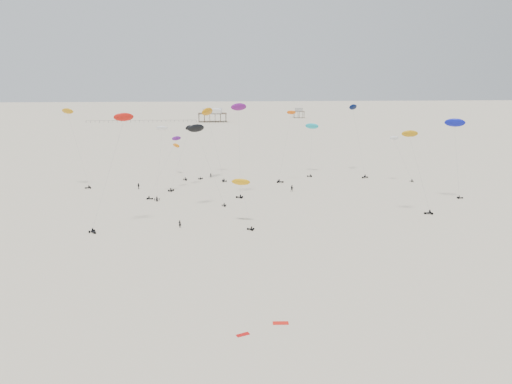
{
  "coord_description": "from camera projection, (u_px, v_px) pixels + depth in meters",
  "views": [
    {
      "loc": [
        -9.71,
        -24.87,
        33.48
      ],
      "look_at": [
        0.0,
        88.0,
        7.0
      ],
      "focal_mm": 35.0,
      "sensor_mm": 36.0,
      "label": 1
    }
  ],
  "objects": [
    {
      "name": "pavilion_main",
      "position": [
        212.0,
        116.0,
        370.32
      ],
      "size": [
        21.0,
        13.0,
        9.8
      ],
      "color": "brown",
      "rests_on": "ground"
    },
    {
      "name": "grounded_kite_a",
      "position": [
        281.0,
        323.0,
        69.11
      ],
      "size": [
        2.25,
        1.03,
        0.08
      ],
      "primitive_type": "cube",
      "rotation": [
        0.0,
        0.0,
        -0.06
      ],
      "color": "red",
      "rests_on": "ground"
    },
    {
      "name": "grounded_kite_b",
      "position": [
        243.0,
        335.0,
        66.03
      ],
      "size": [
        1.93,
        1.35,
        0.07
      ],
      "primitive_type": "cube",
      "rotation": [
        0.0,
        0.0,
        0.4
      ],
      "color": "red",
      "rests_on": "ground"
    },
    {
      "name": "rig_7",
      "position": [
        166.0,
        160.0,
        145.55
      ],
      "size": [
        9.54,
        17.24,
        21.5
      ],
      "rotation": [
        0.0,
        0.0,
        4.35
      ],
      "color": "black",
      "rests_on": "ground"
    },
    {
      "name": "pier_fence",
      "position": [
        142.0,
        121.0,
        366.77
      ],
      "size": [
        80.2,
        0.2,
        1.5
      ],
      "color": "black",
      "rests_on": "ground"
    },
    {
      "name": "rig_2",
      "position": [
        416.0,
        160.0,
        122.71
      ],
      "size": [
        7.95,
        5.35,
        20.63
      ],
      "rotation": [
        0.0,
        0.0,
        1.57
      ],
      "color": "black",
      "rests_on": "ground"
    },
    {
      "name": "rig_16",
      "position": [
        312.0,
        132.0,
        174.53
      ],
      "size": [
        5.9,
        12.82,
        18.4
      ],
      "rotation": [
        0.0,
        0.0,
        1.32
      ],
      "color": "black",
      "rests_on": "ground"
    },
    {
      "name": "rig_11",
      "position": [
        284.0,
        154.0,
        159.47
      ],
      "size": [
        6.68,
        5.43,
        22.78
      ],
      "rotation": [
        0.0,
        0.0,
        4.44
      ],
      "color": "black",
      "rests_on": "ground"
    },
    {
      "name": "rig_15",
      "position": [
        214.0,
        121.0,
        172.2
      ],
      "size": [
        8.96,
        15.7,
        24.87
      ],
      "rotation": [
        0.0,
        0.0,
        5.43
      ],
      "color": "black",
      "rests_on": "ground"
    },
    {
      "name": "rig_1",
      "position": [
        400.0,
        153.0,
        161.13
      ],
      "size": [
        8.25,
        5.03,
        14.76
      ],
      "rotation": [
        0.0,
        0.0,
        5.79
      ],
      "color": "black",
      "rests_on": "ground"
    },
    {
      "name": "rig_12",
      "position": [
        356.0,
        126.0,
        173.74
      ],
      "size": [
        4.42,
        17.97,
        25.73
      ],
      "rotation": [
        0.0,
        0.0,
        2.06
      ],
      "color": "black",
      "rests_on": "ground"
    },
    {
      "name": "spectator_2",
      "position": [
        139.0,
        189.0,
        151.19
      ],
      "size": [
        1.41,
        1.2,
        2.1
      ],
      "primitive_type": "imported",
      "rotation": [
        0.0,
        0.0,
        5.76
      ],
      "color": "black",
      "rests_on": "ground"
    },
    {
      "name": "spectator_3",
      "position": [
        211.0,
        178.0,
        167.53
      ],
      "size": [
        0.7,
        0.48,
        1.9
      ],
      "primitive_type": "imported",
      "rotation": [
        0.0,
        0.0,
        3.15
      ],
      "color": "black",
      "rests_on": "ground"
    },
    {
      "name": "spectator_0",
      "position": [
        180.0,
        228.0,
        112.61
      ],
      "size": [
        0.85,
        0.69,
        2.04
      ],
      "primitive_type": "imported",
      "rotation": [
        0.0,
        0.0,
        2.87
      ],
      "color": "black",
      "rests_on": "ground"
    },
    {
      "name": "rig_3",
      "position": [
        160.0,
        160.0,
        140.21
      ],
      "size": [
        3.66,
        12.87,
        20.52
      ],
      "rotation": [
        0.0,
        0.0,
        3.24
      ],
      "color": "black",
      "rests_on": "ground"
    },
    {
      "name": "ground_plane",
      "position": [
        235.0,
        151.0,
        226.59
      ],
      "size": [
        900.0,
        900.0,
        0.0
      ],
      "primitive_type": "plane",
      "color": "beige"
    },
    {
      "name": "rig_5",
      "position": [
        182.0,
        151.0,
        151.06
      ],
      "size": [
        7.93,
        12.04,
        19.58
      ],
      "rotation": [
        0.0,
        0.0,
        5.58
      ],
      "color": "black",
      "rests_on": "ground"
    },
    {
      "name": "rig_9",
      "position": [
        72.0,
        126.0,
        151.56
      ],
      "size": [
        9.33,
        8.66,
        24.18
      ],
      "rotation": [
        0.0,
        0.0,
        1.93
      ],
      "color": "black",
      "rests_on": "ground"
    },
    {
      "name": "spectator_1",
      "position": [
        292.0,
        191.0,
        147.76
      ],
      "size": [
        1.23,
        0.86,
        2.29
      ],
      "primitive_type": "imported",
      "rotation": [
        0.0,
        0.0,
        6.08
      ],
      "color": "black",
      "rests_on": "ground"
    },
    {
      "name": "rig_13",
      "position": [
        239.0,
        125.0,
        139.74
      ],
      "size": [
        5.17,
        8.65,
        26.14
      ],
      "rotation": [
        0.0,
        0.0,
        1.26
      ],
      "color": "black",
      "rests_on": "ground"
    },
    {
      "name": "rig_4",
      "position": [
        116.0,
        147.0,
        110.23
      ],
      "size": [
        10.27,
        9.89,
        25.86
      ],
      "rotation": [
        0.0,
        0.0,
        3.84
      ],
      "color": "black",
      "rests_on": "ground"
    },
    {
      "name": "rig_14",
      "position": [
        455.0,
        129.0,
        136.02
      ],
      "size": [
        6.47,
        4.11,
        22.36
      ],
      "rotation": [
        0.0,
        0.0,
        4.57
      ],
      "color": "black",
      "rests_on": "ground"
    },
    {
      "name": "rig_6",
      "position": [
        199.0,
        137.0,
        127.64
      ],
      "size": [
        10.14,
        4.48,
        21.65
      ],
      "rotation": [
        0.0,
        0.0,
        3.32
      ],
      "color": "black",
      "rests_on": "ground"
    },
    {
      "name": "rig_10",
      "position": [
        242.0,
        189.0,
        114.71
      ],
      "size": [
        5.16,
        9.66,
        11.41
      ],
      "rotation": [
        0.0,
        0.0,
        1.13
      ],
      "color": "black",
      "rests_on": "ground"
    },
    {
      "name": "rig_8",
      "position": [
        209.0,
        119.0,
        161.66
      ],
      "size": [
        8.54,
        10.35,
        23.64
      ],
      "rotation": [
        0.0,
        0.0,
        0.44
      ],
      "color": "black",
      "rests_on": "ground"
    },
    {
      "name": "pavilion_small",
      "position": [
        299.0,
        113.0,
        405.44
      ],
      "size": [
        9.0,
        7.0,
        8.0
      ],
      "color": "brown",
      "rests_on": "ground"
    },
    {
      "name": "rig_0",
      "position": [
        179.0,
        156.0,
        169.85
      ],
      "size": [
        6.17,
        15.36,
        15.38
      ],
      "rotation": [
        0.0,
        0.0,
        3.47
      ],
      "color": "black",
      "rests_on": "ground"
    }
  ]
}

